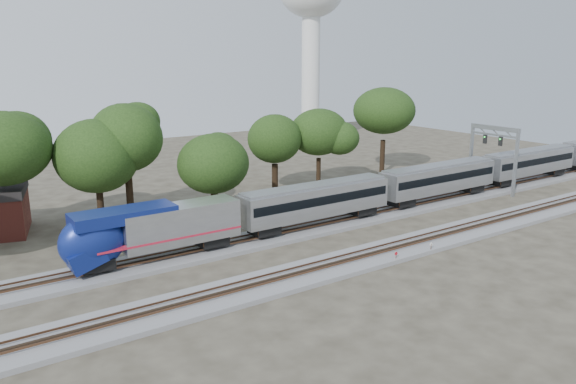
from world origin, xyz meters
The scene contains 16 objects.
ground centered at (0.00, 0.00, 0.00)m, with size 160.00×160.00×0.00m, color #383328.
track_far centered at (0.00, 6.00, 0.21)m, with size 160.00×5.00×0.73m.
track_near centered at (0.00, -4.00, 0.21)m, with size 160.00×5.00×0.73m.
train centered at (32.63, 6.00, 3.30)m, with size 113.17×3.23×4.77m.
switch_stand_red centered at (3.24, -6.06, 0.63)m, with size 0.31×0.06×0.98m.
switch_stand_white centered at (7.70, -6.23, 0.68)m, with size 0.34×0.06×1.06m.
switch_lever centered at (8.00, -5.40, 0.15)m, with size 0.50×0.30×0.30m, color #512D19.
water_tower centered at (38.34, 53.76, 27.03)m, with size 13.18×13.18×36.48m.
signal_gantry centered at (33.44, 6.00, 6.61)m, with size 0.63×7.46×9.08m.
tree_1 centered at (-24.18, 21.46, 9.26)m, with size 9.42×9.42×13.28m.
tree_2 centered at (-15.43, 19.84, 7.87)m, with size 8.02×8.02×11.31m.
tree_3 centered at (-12.09, 20.03, 9.55)m, with size 9.72×9.72×13.71m.
tree_4 centered at (-3.86, 15.57, 6.44)m, with size 6.58×6.58×9.27m.
tree_5 centered at (8.69, 22.14, 7.42)m, with size 7.56×7.56×10.67m.
tree_6 centered at (15.47, 21.29, 7.90)m, with size 8.05×8.05×11.35m.
tree_7 centered at (29.79, 23.37, 9.90)m, with size 10.08×10.08×14.21m.
Camera 1 is at (-32.04, -39.91, 18.30)m, focal length 35.00 mm.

